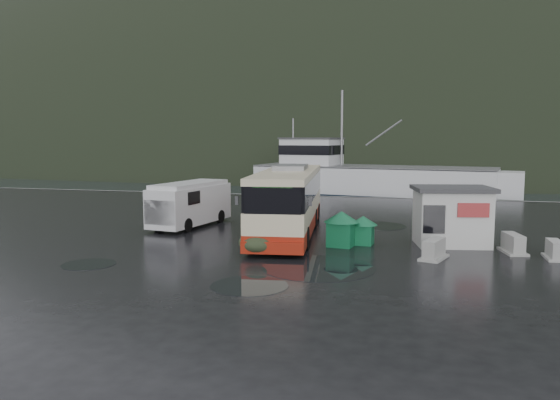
% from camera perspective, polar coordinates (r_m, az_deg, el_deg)
% --- Properties ---
extents(ground, '(160.00, 160.00, 0.00)m').
position_cam_1_polar(ground, '(25.26, 0.69, -4.40)').
color(ground, black).
rests_on(ground, ground).
extents(harbor_water, '(300.00, 180.00, 0.02)m').
position_cam_1_polar(harbor_water, '(134.36, 11.44, 4.35)').
color(harbor_water, black).
rests_on(harbor_water, ground).
extents(quay_edge, '(160.00, 0.60, 1.50)m').
position_cam_1_polar(quay_edge, '(44.77, 6.51, 0.34)').
color(quay_edge, '#999993').
rests_on(quay_edge, ground).
extents(headland, '(780.00, 540.00, 570.00)m').
position_cam_1_polar(headland, '(274.23, 14.79, 5.31)').
color(headland, black).
rests_on(headland, ground).
extents(coach_bus, '(4.40, 12.36, 3.42)m').
position_cam_1_polar(coach_bus, '(27.57, 0.91, -3.48)').
color(coach_bus, beige).
rests_on(coach_bus, ground).
extents(white_van, '(2.91, 6.04, 2.42)m').
position_cam_1_polar(white_van, '(30.13, -9.31, -2.71)').
color(white_van, silver).
rests_on(white_van, ground).
extents(waste_bin_left, '(1.00, 1.00, 1.29)m').
position_cam_1_polar(waste_bin_left, '(25.00, 8.64, -4.59)').
color(waste_bin_left, '#116239').
rests_on(waste_bin_left, ground).
extents(waste_bin_right, '(1.28, 1.28, 1.56)m').
position_cam_1_polar(waste_bin_right, '(24.45, 6.41, -4.81)').
color(waste_bin_right, '#116239').
rests_on(waste_bin_right, ground).
extents(dome_tent, '(2.01, 2.73, 1.03)m').
position_cam_1_polar(dome_tent, '(22.83, -1.84, -5.58)').
color(dome_tent, '#2C3620').
rests_on(dome_tent, ground).
extents(ticket_kiosk, '(3.76, 3.10, 2.63)m').
position_cam_1_polar(ticket_kiosk, '(25.74, 17.40, -4.50)').
color(ticket_kiosk, silver).
rests_on(ticket_kiosk, ground).
extents(jersey_barrier_a, '(1.09, 1.73, 0.80)m').
position_cam_1_polar(jersey_barrier_a, '(24.89, 23.13, -5.10)').
color(jersey_barrier_a, '#999993').
rests_on(jersey_barrier_a, ground).
extents(jersey_barrier_b, '(0.74, 1.47, 0.73)m').
position_cam_1_polar(jersey_barrier_b, '(24.37, 26.75, -5.51)').
color(jersey_barrier_b, '#999993').
rests_on(jersey_barrier_b, ground).
extents(jersey_barrier_c, '(1.28, 1.77, 0.80)m').
position_cam_1_polar(jersey_barrier_c, '(22.62, 15.76, -5.94)').
color(jersey_barrier_c, '#999993').
rests_on(jersey_barrier_c, ground).
extents(fishing_trawler, '(27.95, 10.83, 10.93)m').
position_cam_1_polar(fishing_trawler, '(54.26, 9.57, 1.37)').
color(fishing_trawler, silver).
rests_on(fishing_trawler, ground).
extents(puddles, '(12.62, 16.15, 0.01)m').
position_cam_1_polar(puddles, '(22.55, 2.87, -5.73)').
color(puddles, black).
rests_on(puddles, ground).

